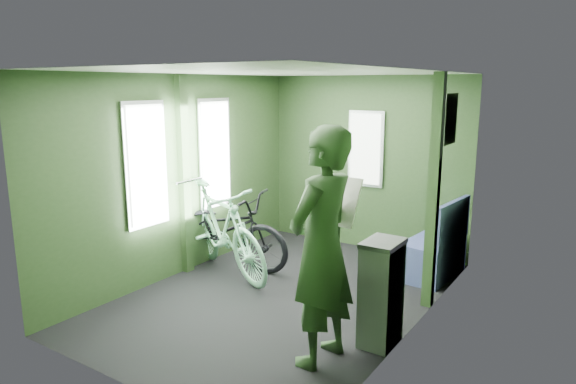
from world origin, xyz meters
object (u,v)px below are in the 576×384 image
at_px(bicycle_black, 223,266).
at_px(waste_box, 381,293).
at_px(bench_seat, 434,254).
at_px(bicycle_mint, 223,274).
at_px(passenger, 322,247).

bearing_deg(bicycle_black, waste_box, -113.29).
xyz_separation_m(waste_box, bench_seat, (-0.12, 1.82, -0.19)).
bearing_deg(bicycle_mint, bench_seat, -35.85).
relative_size(bicycle_mint, passenger, 0.97).
height_order(bicycle_black, bicycle_mint, bicycle_mint).
height_order(bicycle_mint, bench_seat, bench_seat).
height_order(bicycle_mint, waste_box, waste_box).
distance_m(waste_box, bench_seat, 1.83).
relative_size(bicycle_black, waste_box, 1.96).
xyz_separation_m(bicycle_mint, waste_box, (2.20, -0.53, 0.46)).
bearing_deg(bicycle_black, bench_seat, -70.57).
bearing_deg(waste_box, bench_seat, 93.62).
bearing_deg(bicycle_mint, bicycle_black, 64.82).
relative_size(passenger, bench_seat, 2.07).
distance_m(bicycle_black, bicycle_mint, 0.27).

